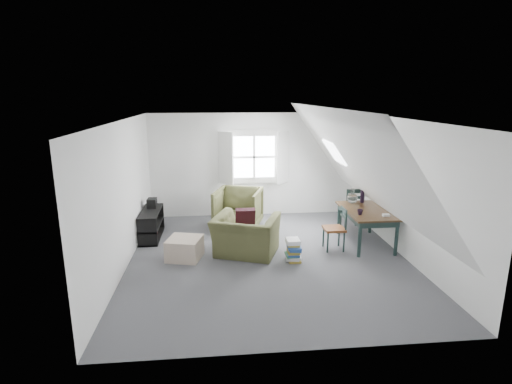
{
  "coord_description": "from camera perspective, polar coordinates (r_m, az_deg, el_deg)",
  "views": [
    {
      "loc": [
        -0.9,
        -6.77,
        2.93
      ],
      "look_at": [
        -0.16,
        0.6,
        1.1
      ],
      "focal_mm": 28.0,
      "sensor_mm": 36.0,
      "label": 1
    }
  ],
  "objects": [
    {
      "name": "wall_front",
      "position": [
        4.45,
        6.44,
        -8.45
      ],
      "size": [
        5.0,
        0.0,
        5.0
      ],
      "primitive_type": "plane",
      "rotation": [
        -1.57,
        0.0,
        0.0
      ],
      "color": "white",
      "rests_on": "ground"
    },
    {
      "name": "floor",
      "position": [
        7.44,
        1.73,
        -9.38
      ],
      "size": [
        5.5,
        5.5,
        0.0
      ],
      "primitive_type": "plane",
      "color": "#49494D",
      "rests_on": "ground"
    },
    {
      "name": "dining_chair_far",
      "position": [
        9.02,
        13.57,
        -2.18
      ],
      "size": [
        0.45,
        0.45,
        0.96
      ],
      "rotation": [
        0.0,
        0.0,
        3.34
      ],
      "color": "brown",
      "rests_on": "floor"
    },
    {
      "name": "dormer_window",
      "position": [
        9.61,
        -0.26,
        4.98
      ],
      "size": [
        1.71,
        0.35,
        1.3
      ],
      "color": "white",
      "rests_on": "wall_back"
    },
    {
      "name": "wall_back",
      "position": [
        9.71,
        -0.3,
        3.88
      ],
      "size": [
        5.0,
        0.0,
        5.0
      ],
      "primitive_type": "plane",
      "rotation": [
        1.57,
        0.0,
        0.0
      ],
      "color": "white",
      "rests_on": "ground"
    },
    {
      "name": "demijohn",
      "position": [
        8.48,
        13.58,
        -0.83
      ],
      "size": [
        0.22,
        0.22,
        0.31
      ],
      "rotation": [
        0.0,
        0.0,
        0.11
      ],
      "color": "silver",
      "rests_on": "dining_table"
    },
    {
      "name": "slope_right",
      "position": [
        7.3,
        14.03,
        4.31
      ],
      "size": [
        3.19,
        5.5,
        4.48
      ],
      "primitive_type": "plane",
      "rotation": [
        0.0,
        -2.19,
        0.0
      ],
      "color": "white",
      "rests_on": "wall_right"
    },
    {
      "name": "magazine_stack",
      "position": [
        7.27,
        5.37,
        -8.27
      ],
      "size": [
        0.3,
        0.36,
        0.4
      ],
      "rotation": [
        0.0,
        0.0,
        -0.16
      ],
      "color": "#B29933",
      "rests_on": "floor"
    },
    {
      "name": "dining_chair_near",
      "position": [
        7.83,
        11.32,
        -5.05
      ],
      "size": [
        0.39,
        0.39,
        0.83
      ],
      "rotation": [
        0.0,
        0.0,
        -1.62
      ],
      "color": "brown",
      "rests_on": "floor"
    },
    {
      "name": "ottoman",
      "position": [
        7.46,
        -10.16,
        -7.92
      ],
      "size": [
        0.7,
        0.7,
        0.39
      ],
      "primitive_type": "cube",
      "rotation": [
        0.0,
        0.0,
        -0.24
      ],
      "color": "tan",
      "rests_on": "floor"
    },
    {
      "name": "throw_pillow",
      "position": [
        7.52,
        -1.55,
        -3.66
      ],
      "size": [
        0.37,
        0.22,
        0.38
      ],
      "primitive_type": "cube",
      "rotation": [
        0.31,
        0.0,
        0.01
      ],
      "color": "#330E18",
      "rests_on": "armchair_near"
    },
    {
      "name": "cup",
      "position": [
        7.81,
        14.62,
        -3.14
      ],
      "size": [
        0.13,
        0.13,
        0.1
      ],
      "primitive_type": "imported",
      "rotation": [
        0.0,
        0.0,
        -0.26
      ],
      "color": "black",
      "rests_on": "dining_table"
    },
    {
      "name": "dining_table",
      "position": [
        8.19,
        15.51,
        -3.09
      ],
      "size": [
        0.85,
        1.42,
        0.71
      ],
      "rotation": [
        0.0,
        0.0,
        -0.07
      ],
      "color": "#332010",
      "rests_on": "floor"
    },
    {
      "name": "ceiling",
      "position": [
        6.85,
        1.89,
        10.22
      ],
      "size": [
        5.5,
        5.5,
        0.0
      ],
      "primitive_type": "plane",
      "rotation": [
        3.14,
        0.0,
        0.0
      ],
      "color": "white",
      "rests_on": "wall_back"
    },
    {
      "name": "paper_box",
      "position": [
        7.84,
        18.09,
        -3.17
      ],
      "size": [
        0.14,
        0.1,
        0.04
      ],
      "primitive_type": "cube",
      "rotation": [
        0.0,
        0.0,
        -0.13
      ],
      "color": "white",
      "rests_on": "dining_table"
    },
    {
      "name": "armchair_far",
      "position": [
        9.02,
        -2.53,
        -5.13
      ],
      "size": [
        1.21,
        1.23,
        0.9
      ],
      "primitive_type": "imported",
      "rotation": [
        0.0,
        0.0,
        -0.31
      ],
      "color": "#464829",
      "rests_on": "floor"
    },
    {
      "name": "wall_right",
      "position": [
        7.76,
        20.43,
        0.45
      ],
      "size": [
        0.0,
        5.5,
        5.5
      ],
      "primitive_type": "plane",
      "rotation": [
        1.57,
        0.0,
        -1.57
      ],
      "color": "white",
      "rests_on": "ground"
    },
    {
      "name": "media_shelf",
      "position": [
        8.61,
        -14.75,
        -4.7
      ],
      "size": [
        0.38,
        1.14,
        0.58
      ],
      "rotation": [
        0.0,
        0.0,
        -0.02
      ],
      "color": "black",
      "rests_on": "floor"
    },
    {
      "name": "slope_left",
      "position": [
        6.9,
        -11.06,
        3.94
      ],
      "size": [
        3.19,
        5.5,
        4.48
      ],
      "primitive_type": "plane",
      "rotation": [
        0.0,
        2.19,
        0.0
      ],
      "color": "white",
      "rests_on": "wall_left"
    },
    {
      "name": "wall_left",
      "position": [
        7.16,
        -18.45,
        -0.46
      ],
      "size": [
        0.0,
        5.5,
        5.5
      ],
      "primitive_type": "plane",
      "rotation": [
        1.57,
        0.0,
        1.57
      ],
      "color": "white",
      "rests_on": "ground"
    },
    {
      "name": "armchair_near",
      "position": [
        7.61,
        -1.43,
        -8.82
      ],
      "size": [
        1.42,
        1.33,
        0.74
      ],
      "primitive_type": "imported",
      "rotation": [
        0.0,
        0.0,
        2.78
      ],
      "color": "#464829",
      "rests_on": "floor"
    },
    {
      "name": "electronics_box",
      "position": [
        8.76,
        -14.63,
        -1.57
      ],
      "size": [
        0.19,
        0.26,
        0.21
      ],
      "primitive_type": "cube",
      "rotation": [
        0.0,
        0.0,
        -0.01
      ],
      "color": "black",
      "rests_on": "media_shelf"
    },
    {
      "name": "vase_twigs",
      "position": [
        8.66,
        14.94,
        -0.51
      ],
      "size": [
        0.08,
        0.09,
        0.65
      ],
      "rotation": [
        0.0,
        0.0,
        0.07
      ],
      "color": "black",
      "rests_on": "dining_table"
    },
    {
      "name": "skylight",
      "position": [
        8.52,
        11.12,
        5.59
      ],
      "size": [
        0.35,
        0.75,
        0.47
      ],
      "primitive_type": "cube",
      "rotation": [
        0.0,
        0.95,
        0.0
      ],
      "color": "white",
      "rests_on": "slope_right"
    }
  ]
}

